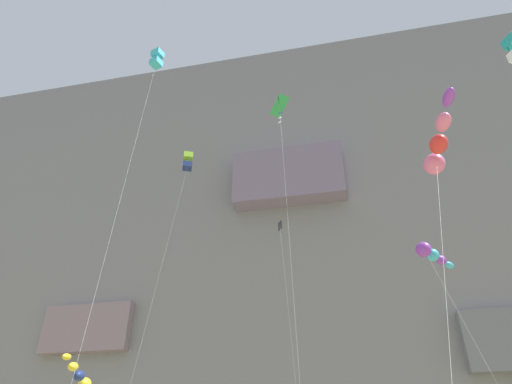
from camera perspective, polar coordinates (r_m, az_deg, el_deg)
The scene contains 8 objects.
cliff_face at distance 79.74m, azimuth 5.53°, elevation -6.29°, with size 180.00×25.28×72.64m.
kite_diamond_low_center at distance 42.44m, azimuth 3.01°, elevation 10.17°, with size 2.50×5.68×32.05m.
kite_box_upper_mid at distance 41.65m, azimuth -12.30°, elevation 15.88°, with size 2.10×6.47×33.03m.
kite_diamond_mid_right at distance 46.87m, azimuth 3.20°, elevation -6.03°, with size 1.79×2.04×24.72m.
kite_windsock_far_left at distance 31.04m, azimuth 21.12°, elevation -7.31°, with size 3.72×5.61×14.05m.
kite_windsock_far_right at distance 32.43m, azimuth -21.19°, elevation -20.70°, with size 2.76×6.81×7.75m.
kite_windsock_upper_left at distance 19.10m, azimuth 21.80°, elevation 5.32°, with size 3.00×5.89×12.91m.
kite_box_high_center at distance 50.86m, azimuth -8.53°, elevation 3.76°, with size 2.99×4.70×32.24m.
Camera 1 is at (7.22, -4.86, 1.52)m, focal length 32.01 mm.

